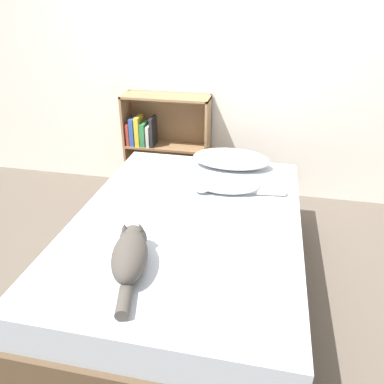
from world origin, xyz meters
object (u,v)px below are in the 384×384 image
Objects in this scene: cat_dark at (130,254)px; bookshelf at (164,142)px; bed at (187,252)px; cat_light at (224,184)px; pillow at (231,159)px.

bookshelf reaches higher than cat_dark.
bookshelf is at bearing 111.44° from bed.
cat_light is 0.92m from cat_dark.
cat_light is (0.18, 0.36, 0.33)m from bed.
cat_dark is at bearing -79.41° from bookshelf.
cat_light is at bearing -89.35° from pillow.
pillow is 1.06× the size of cat_dark.
pillow is 0.95× the size of cat_light.
bookshelf is at bearing 143.60° from pillow.
bookshelf reaches higher than bed.
cat_dark is (-0.17, -0.50, 0.33)m from bed.
bed is 3.48× the size of cat_dark.
pillow is (0.17, 0.79, 0.33)m from bed.
pillow is at bearing -28.80° from cat_dark.
cat_dark reaches higher than bed.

